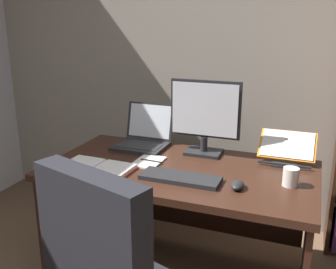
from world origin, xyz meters
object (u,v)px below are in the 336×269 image
object	(u,v)px
desk	(184,193)
laptop	(144,138)
computer_mouse	(238,185)
keyboard	(180,178)
notepad	(148,162)
reading_stand_with_book	(287,148)
open_binder	(94,169)
coffee_mug	(291,177)
monitor	(205,118)
pen	(152,161)

from	to	relation	value
desk	laptop	xyz separation A→B (m)	(-0.36, 0.21, 0.25)
laptop	computer_mouse	bearing A→B (deg)	-32.38
keyboard	notepad	size ratio (longest dim) A/B	2.00
keyboard	reading_stand_with_book	world-z (taller)	reading_stand_with_book
open_binder	coffee_mug	bearing A→B (deg)	12.02
keyboard	monitor	bearing A→B (deg)	90.00
laptop	coffee_mug	size ratio (longest dim) A/B	3.45
keyboard	reading_stand_with_book	distance (m)	0.70
reading_stand_with_book	notepad	distance (m)	0.82
coffee_mug	reading_stand_with_book	bearing A→B (deg)	97.84
desk	computer_mouse	bearing A→B (deg)	-34.20
laptop	notepad	world-z (taller)	laptop
computer_mouse	notepad	world-z (taller)	computer_mouse
laptop	desk	bearing A→B (deg)	-30.45
monitor	coffee_mug	xyz separation A→B (m)	(0.54, -0.31, -0.18)
keyboard	notepad	world-z (taller)	keyboard
monitor	computer_mouse	xyz separation A→B (m)	(0.30, -0.45, -0.21)
coffee_mug	monitor	bearing A→B (deg)	149.96
notepad	desk	bearing A→B (deg)	19.34
computer_mouse	keyboard	bearing A→B (deg)	180.00
open_binder	coffee_mug	size ratio (longest dim) A/B	4.39
reading_stand_with_book	notepad	size ratio (longest dim) A/B	1.54
desk	coffee_mug	bearing A→B (deg)	-10.63
computer_mouse	pen	size ratio (longest dim) A/B	0.74
computer_mouse	reading_stand_with_book	bearing A→B (deg)	69.03
notepad	pen	xyz separation A→B (m)	(0.02, 0.00, 0.01)
computer_mouse	pen	xyz separation A→B (m)	(-0.54, 0.18, -0.01)
monitor	notepad	xyz separation A→B (m)	(-0.26, -0.27, -0.22)
reading_stand_with_book	pen	distance (m)	0.80
desk	laptop	size ratio (longest dim) A/B	4.57
laptop	reading_stand_with_book	distance (m)	0.91
reading_stand_with_book	open_binder	size ratio (longest dim) A/B	0.77
monitor	reading_stand_with_book	xyz separation A→B (m)	(0.49, 0.05, -0.15)
notepad	open_binder	bearing A→B (deg)	-135.05
laptop	pen	bearing A→B (deg)	-57.56
monitor	keyboard	xyz separation A→B (m)	(-0.00, -0.45, -0.22)
laptop	monitor	bearing A→B (deg)	-1.30
laptop	keyboard	bearing A→B (deg)	-47.48
laptop	keyboard	distance (m)	0.62
notepad	keyboard	bearing A→B (deg)	-34.12
pen	laptop	bearing A→B (deg)	122.44
reading_stand_with_book	open_binder	bearing A→B (deg)	-150.77
laptop	pen	size ratio (longest dim) A/B	2.35
desk	pen	distance (m)	0.28
computer_mouse	pen	bearing A→B (deg)	161.94
keyboard	open_binder	size ratio (longest dim) A/B	1.00
desk	laptop	world-z (taller)	laptop
coffee_mug	desk	bearing A→B (deg)	169.37
open_binder	pen	world-z (taller)	open_binder
keyboard	computer_mouse	bearing A→B (deg)	0.00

